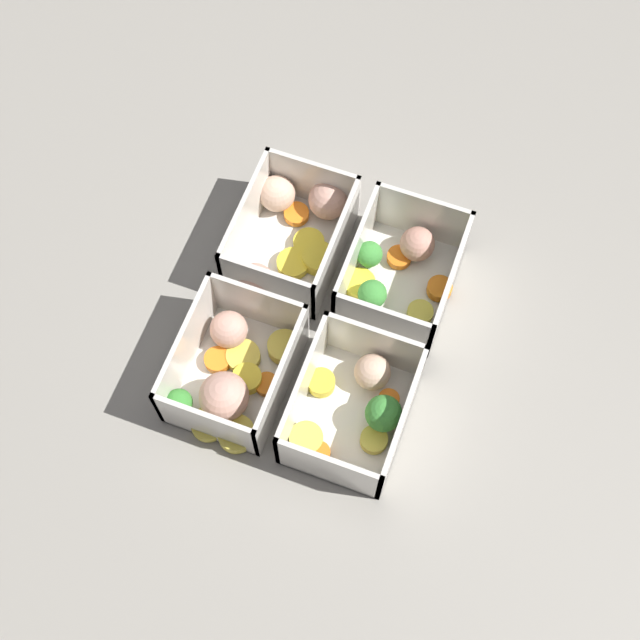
# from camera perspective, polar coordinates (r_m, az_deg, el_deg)

# --- Properties ---
(ground_plane) EXTENTS (4.00, 4.00, 0.00)m
(ground_plane) POSITION_cam_1_polar(r_m,az_deg,el_deg) (0.96, 0.00, -0.65)
(ground_plane) COLOR gray
(container_near_left) EXTENTS (0.14, 0.11, 0.08)m
(container_near_left) POSITION_cam_1_polar(r_m,az_deg,el_deg) (0.90, 2.35, -5.49)
(container_near_left) COLOR silver
(container_near_left) RESTS_ON ground_plane
(container_near_right) EXTENTS (0.14, 0.12, 0.08)m
(container_near_right) POSITION_cam_1_polar(r_m,az_deg,el_deg) (0.96, 5.07, 3.15)
(container_near_right) COLOR silver
(container_near_right) RESTS_ON ground_plane
(container_far_left) EXTENTS (0.16, 0.11, 0.08)m
(container_far_left) POSITION_cam_1_polar(r_m,az_deg,el_deg) (0.92, -5.71, -3.45)
(container_far_left) COLOR silver
(container_far_left) RESTS_ON ground_plane
(container_far_right) EXTENTS (0.18, 0.12, 0.08)m
(container_far_right) POSITION_cam_1_polar(r_m,az_deg,el_deg) (0.98, -1.77, 5.64)
(container_far_right) COLOR silver
(container_far_right) RESTS_ON ground_plane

